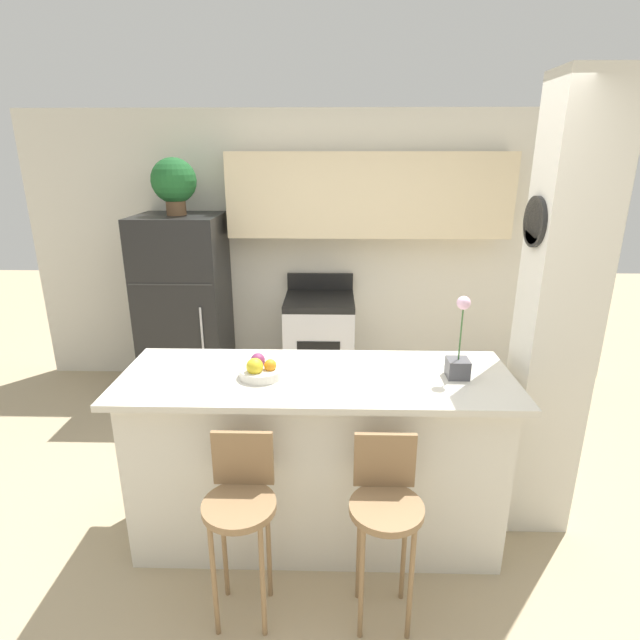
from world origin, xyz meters
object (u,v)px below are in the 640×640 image
Objects in this scene: refrigerator at (185,307)px; fruit_bowl at (260,370)px; bar_stool_left at (241,505)px; bar_stool_right at (385,507)px; stove_range at (319,344)px; orchid_vase at (459,355)px; potted_plant_on_fridge at (174,182)px.

refrigerator reaches higher than fruit_bowl.
bar_stool_right is at bearing 0.00° from bar_stool_left.
stove_range is 2.07m from fruit_bowl.
refrigerator reaches higher than stove_range.
bar_stool_left is 0.67m from bar_stool_right.
refrigerator is 2.93m from bar_stool_right.
orchid_vase is (1.09, 0.54, 0.54)m from bar_stool_left.
stove_range is at bearing 82.37° from fruit_bowl.
potted_plant_on_fridge is (-0.00, 0.00, 1.10)m from refrigerator.
stove_range is 2.23× the size of potted_plant_on_fridge.
bar_stool_left is 2.08× the size of orchid_vase.
orchid_vase is 1.05m from fruit_bowl.
bar_stool_right is at bearing -127.78° from orchid_vase.
potted_plant_on_fridge reaches higher than stove_range.
stove_range is 4.59× the size of fruit_bowl.
bar_stool_right is 4.00× the size of fruit_bowl.
orchid_vase reaches higher than bar_stool_right.
orchid_vase is (2.02, -1.90, -0.78)m from potted_plant_on_fridge.
fruit_bowl reaches higher than stove_range.
bar_stool_left is at bearing -96.91° from stove_range.
refrigerator is at bearing 110.96° from bar_stool_left.
stove_range is (1.23, 0.04, -0.37)m from refrigerator.
refrigerator is 1.29m from stove_range.
bar_stool_left is 2.92m from potted_plant_on_fridge.
refrigerator is 2.62m from bar_stool_left.
bar_stool_right is at bearing -39.19° from fruit_bowl.
refrigerator is 1.78× the size of bar_stool_right.
bar_stool_right is (1.60, -2.44, -0.22)m from refrigerator.
bar_stool_left is at bearing -94.13° from fruit_bowl.
stove_range is at bearing 83.09° from bar_stool_left.
bar_stool_right is 2.08× the size of orchid_vase.
potted_plant_on_fridge is at bearing 116.80° from fruit_bowl.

